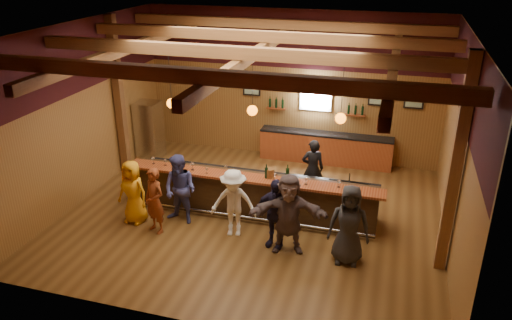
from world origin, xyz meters
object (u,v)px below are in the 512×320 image
(customer_navy, at_px, (275,213))
(bartender, at_px, (313,169))
(customer_orange, at_px, (133,192))
(stainless_fridge, at_px, (149,130))
(back_bar_cabinet, at_px, (325,148))
(customer_redvest, at_px, (155,201))
(customer_brown, at_px, (288,214))
(customer_denim, at_px, (180,190))
(customer_white, at_px, (234,203))
(customer_dark, at_px, (349,225))
(bottle_a, at_px, (266,173))
(bar_counter, at_px, (255,193))
(ice_bucket, at_px, (270,173))

(customer_navy, xyz_separation_m, bartender, (0.35, 2.58, -0.01))
(customer_orange, bearing_deg, stainless_fridge, 119.78)
(stainless_fridge, relative_size, bartender, 1.13)
(back_bar_cabinet, distance_m, customer_orange, 6.16)
(stainless_fridge, bearing_deg, customer_redvest, -61.28)
(customer_brown, bearing_deg, stainless_fridge, 131.91)
(customer_denim, xyz_separation_m, customer_white, (1.39, -0.20, -0.05))
(customer_redvest, bearing_deg, customer_orange, -176.57)
(customer_dark, relative_size, bartender, 1.10)
(bartender, distance_m, bottle_a, 1.79)
(bottle_a, bearing_deg, customer_denim, -160.47)
(customer_brown, relative_size, bottle_a, 5.18)
(bar_counter, bearing_deg, customer_denim, -148.69)
(back_bar_cabinet, relative_size, customer_denim, 2.33)
(stainless_fridge, bearing_deg, back_bar_cabinet, 11.93)
(stainless_fridge, height_order, customer_white, stainless_fridge)
(back_bar_cabinet, distance_m, bartender, 2.35)
(customer_navy, distance_m, bottle_a, 1.25)
(customer_redvest, height_order, customer_navy, customer_navy)
(customer_redvest, distance_m, customer_denim, 0.69)
(back_bar_cabinet, distance_m, customer_white, 4.92)
(customer_redvest, relative_size, customer_dark, 0.90)
(back_bar_cabinet, bearing_deg, customer_redvest, -121.62)
(customer_dark, bearing_deg, customer_brown, 173.42)
(back_bar_cabinet, distance_m, customer_brown, 5.02)
(customer_denim, height_order, bottle_a, customer_denim)
(customer_white, bearing_deg, bottle_a, 50.85)
(customer_navy, xyz_separation_m, ice_bucket, (-0.42, 1.12, 0.41))
(back_bar_cabinet, height_order, customer_brown, customer_brown)
(customer_navy, relative_size, ice_bucket, 7.44)
(bar_counter, xyz_separation_m, ice_bucket, (0.43, -0.21, 0.70))
(ice_bucket, bearing_deg, bottle_a, -141.70)
(customer_redvest, xyz_separation_m, customer_denim, (0.39, 0.56, 0.07))
(customer_brown, height_order, ice_bucket, customer_brown)
(bartender, distance_m, ice_bucket, 1.71)
(stainless_fridge, xyz_separation_m, bottle_a, (4.48, -2.72, 0.35))
(customer_redvest, distance_m, bottle_a, 2.66)
(bartender, bearing_deg, customer_brown, 74.60)
(customer_dark, bearing_deg, bar_counter, 144.92)
(customer_orange, distance_m, customer_brown, 3.81)
(bar_counter, height_order, customer_denim, customer_denim)
(customer_navy, bearing_deg, customer_denim, -179.23)
(customer_white, bearing_deg, customer_orange, 174.11)
(customer_redvest, bearing_deg, customer_white, 36.09)
(bottle_a, bearing_deg, bar_counter, 143.21)
(customer_brown, distance_m, bottle_a, 1.45)
(customer_orange, xyz_separation_m, ice_bucket, (3.07, 1.03, 0.43))
(bar_counter, bearing_deg, customer_navy, -57.44)
(customer_white, bearing_deg, customer_redvest, -176.50)
(customer_brown, height_order, customer_dark, customer_brown)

